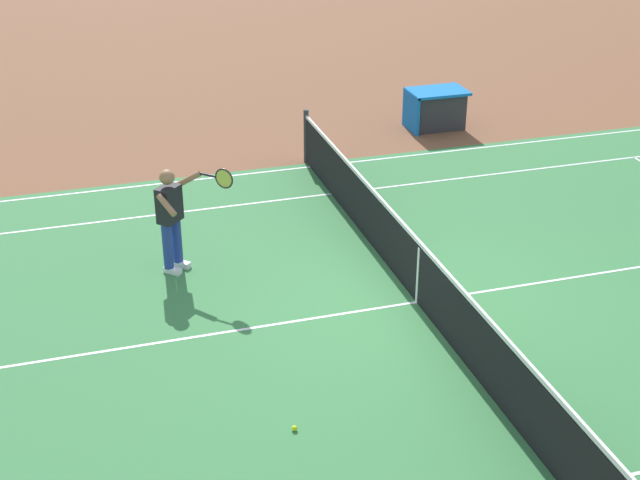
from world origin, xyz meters
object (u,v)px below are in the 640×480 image
(tennis_net, at_px, (419,272))
(tennis_player_near, at_px, (172,215))
(tennis_ball, at_px, (295,428))
(equipment_cart_tarped, at_px, (435,109))

(tennis_net, relative_size, tennis_player_near, 6.89)
(tennis_ball, xyz_separation_m, equipment_cart_tarped, (-5.73, -9.26, 0.40))
(tennis_player_near, height_order, equipment_cart_tarped, tennis_player_near)
(tennis_net, distance_m, equipment_cart_tarped, 7.66)
(tennis_ball, bearing_deg, tennis_player_near, -80.83)
(tennis_net, relative_size, tennis_ball, 177.27)
(tennis_net, height_order, tennis_player_near, tennis_player_near)
(equipment_cart_tarped, bearing_deg, tennis_ball, 58.26)
(tennis_net, height_order, tennis_ball, tennis_net)
(tennis_player_near, relative_size, equipment_cart_tarped, 1.36)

